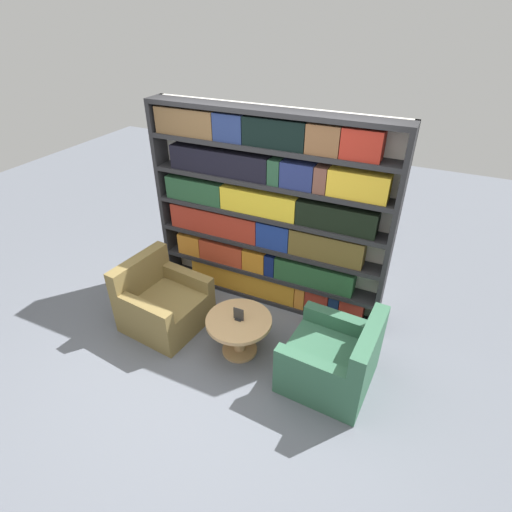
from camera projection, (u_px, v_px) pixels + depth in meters
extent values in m
plane|color=slate|center=(216.00, 365.00, 4.09)|extent=(14.00, 14.00, 0.00)
cube|color=silver|center=(271.00, 210.00, 4.53)|extent=(2.75, 0.05, 2.29)
cube|color=#262628|center=(167.00, 194.00, 4.92)|extent=(0.05, 0.30, 2.29)
cube|color=#262628|center=(391.00, 241.00, 3.95)|extent=(0.05, 0.30, 2.29)
cube|color=#262628|center=(266.00, 294.00, 5.04)|extent=(2.65, 0.30, 0.05)
cube|color=#262628|center=(266.00, 271.00, 4.84)|extent=(2.65, 0.30, 0.05)
cube|color=#262628|center=(266.00, 244.00, 4.64)|extent=(2.65, 0.30, 0.05)
cube|color=#262628|center=(267.00, 215.00, 4.43)|extent=(2.65, 0.30, 0.05)
cube|color=#262628|center=(267.00, 183.00, 4.23)|extent=(2.65, 0.30, 0.05)
cube|color=#262628|center=(268.00, 147.00, 4.02)|extent=(2.65, 0.30, 0.05)
cube|color=#262628|center=(269.00, 111.00, 3.83)|extent=(2.65, 0.30, 0.05)
cube|color=orange|center=(244.00, 279.00, 5.03)|extent=(1.41, 0.20, 0.30)
cube|color=orange|center=(302.00, 295.00, 4.75)|extent=(0.12, 0.20, 0.30)
cube|color=maroon|center=(318.00, 299.00, 4.68)|extent=(0.27, 0.20, 0.30)
cube|color=#14274F|center=(335.00, 304.00, 4.61)|extent=(0.12, 0.20, 0.30)
cube|color=maroon|center=(352.00, 309.00, 4.54)|extent=(0.26, 0.20, 0.30)
cube|color=orange|center=(192.00, 243.00, 5.10)|extent=(0.31, 0.20, 0.27)
cube|color=#B33C22|center=(224.00, 251.00, 4.94)|extent=(0.59, 0.20, 0.27)
cube|color=orange|center=(256.00, 259.00, 4.78)|extent=(0.28, 0.20, 0.27)
cube|color=navy|center=(272.00, 263.00, 4.71)|extent=(0.12, 0.20, 0.27)
cube|color=#26552F|center=(314.00, 274.00, 4.52)|extent=(0.91, 0.20, 0.27)
cube|color=#9F2C1D|center=(215.00, 221.00, 4.76)|extent=(1.14, 0.20, 0.30)
cube|color=navy|center=(275.00, 234.00, 4.48)|extent=(0.38, 0.20, 0.30)
cube|color=brown|center=(327.00, 246.00, 4.27)|extent=(0.81, 0.20, 0.30)
cube|color=#234C2E|center=(196.00, 189.00, 4.65)|extent=(0.73, 0.20, 0.26)
cube|color=gold|center=(260.00, 202.00, 4.36)|extent=(0.88, 0.20, 0.26)
cube|color=black|center=(337.00, 217.00, 4.05)|extent=(0.83, 0.20, 0.26)
cube|color=black|center=(220.00, 162.00, 4.32)|extent=(1.18, 0.20, 0.27)
cube|color=#234831|center=(276.00, 171.00, 4.09)|extent=(0.13, 0.20, 0.27)
cube|color=navy|center=(299.00, 174.00, 4.00)|extent=(0.34, 0.20, 0.27)
cube|color=brown|center=(322.00, 178.00, 3.91)|extent=(0.13, 0.20, 0.27)
cube|color=gold|center=(359.00, 184.00, 3.78)|extent=(0.58, 0.20, 0.27)
cube|color=brown|center=(187.00, 121.00, 4.25)|extent=(0.71, 0.20, 0.28)
cube|color=navy|center=(231.00, 127.00, 4.06)|extent=(0.33, 0.20, 0.28)
cube|color=black|center=(276.00, 132.00, 3.88)|extent=(0.65, 0.20, 0.28)
cube|color=brown|center=(325.00, 139.00, 3.71)|extent=(0.32, 0.20, 0.28)
cube|color=maroon|center=(363.00, 143.00, 3.58)|extent=(0.37, 0.20, 0.28)
cube|color=olive|center=(166.00, 310.00, 4.52)|extent=(0.88, 0.88, 0.38)
cube|color=olive|center=(140.00, 273.00, 4.45)|extent=(0.23, 0.81, 0.40)
cube|color=olive|center=(146.00, 311.00, 4.10)|extent=(0.67, 0.19, 0.16)
cube|color=olive|center=(188.00, 278.00, 4.59)|extent=(0.67, 0.19, 0.16)
cube|color=#336047|center=(328.00, 365.00, 3.84)|extent=(0.85, 0.85, 0.38)
cube|color=#336047|center=(368.00, 348.00, 3.50)|extent=(0.19, 0.81, 0.40)
cube|color=#336047|center=(336.00, 320.00, 3.98)|extent=(0.67, 0.16, 0.16)
cube|color=#336047|center=(310.00, 366.00, 3.47)|extent=(0.67, 0.16, 0.16)
cylinder|color=tan|center=(239.00, 337.00, 4.15)|extent=(0.12, 0.12, 0.40)
cylinder|color=tan|center=(240.00, 349.00, 4.25)|extent=(0.37, 0.37, 0.03)
cylinder|color=tan|center=(239.00, 321.00, 4.04)|extent=(0.67, 0.67, 0.04)
cube|color=black|center=(239.00, 319.00, 4.02)|extent=(0.07, 0.06, 0.01)
cube|color=#2D2D2D|center=(239.00, 314.00, 3.99)|extent=(0.11, 0.01, 0.14)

